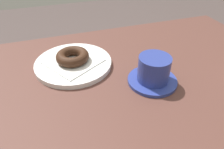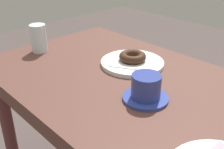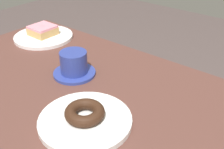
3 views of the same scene
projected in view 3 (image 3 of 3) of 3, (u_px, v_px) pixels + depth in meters
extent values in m
cube|color=brown|center=(83.00, 97.00, 0.84)|extent=(1.12, 0.65, 0.05)
cylinder|color=brown|center=(54.00, 97.00, 1.47)|extent=(0.05, 0.05, 0.67)
cylinder|color=white|center=(44.00, 37.00, 1.16)|extent=(0.24, 0.24, 0.01)
cube|color=white|center=(43.00, 35.00, 1.15)|extent=(0.16, 0.16, 0.00)
cube|color=tan|center=(43.00, 31.00, 1.14)|extent=(0.09, 0.09, 0.03)
cube|color=pink|center=(42.00, 27.00, 1.13)|extent=(0.09, 0.09, 0.01)
cylinder|color=tan|center=(42.00, 26.00, 1.13)|extent=(0.02, 0.02, 0.00)
cylinder|color=white|center=(85.00, 121.00, 0.70)|extent=(0.23, 0.23, 0.01)
cube|color=white|center=(85.00, 118.00, 0.69)|extent=(0.20, 0.20, 0.00)
torus|color=#361F12|center=(85.00, 113.00, 0.68)|extent=(0.10, 0.10, 0.03)
cylinder|color=#2D3D93|center=(75.00, 73.00, 0.90)|extent=(0.14, 0.14, 0.01)
cylinder|color=navy|center=(74.00, 62.00, 0.88)|extent=(0.09, 0.09, 0.07)
cylinder|color=black|center=(73.00, 53.00, 0.87)|extent=(0.08, 0.08, 0.00)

